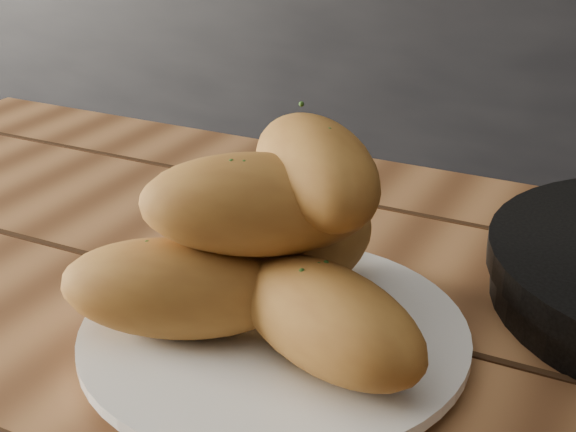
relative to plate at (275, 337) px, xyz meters
The scene contains 3 objects.
counter 1.31m from the plate, 112.20° to the left, with size 2.80×0.60×0.90m, color black.
plate is the anchor object (origin of this frame).
bread_rolls 0.07m from the plate, 117.07° to the left, with size 0.26×0.22×0.14m.
Camera 1 is at (0.69, 0.12, 1.05)m, focal length 50.00 mm.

